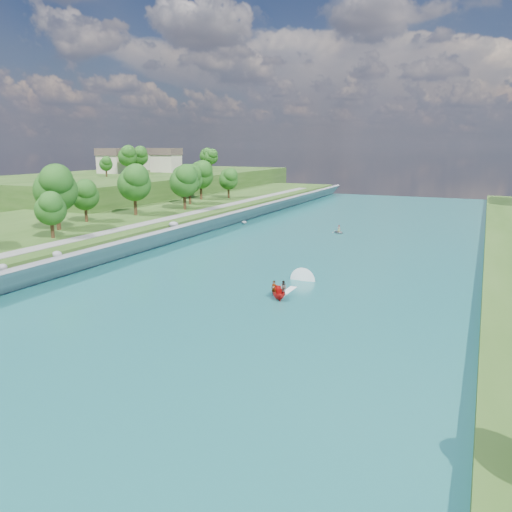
% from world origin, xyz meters
% --- Properties ---
extents(ground, '(260.00, 260.00, 0.00)m').
position_xyz_m(ground, '(0.00, 0.00, 0.00)').
color(ground, '#2D5119').
rests_on(ground, ground).
extents(river_water, '(55.00, 240.00, 0.10)m').
position_xyz_m(river_water, '(0.00, 20.00, 0.05)').
color(river_water, '#1B6368').
rests_on(river_water, ground).
extents(berm_west, '(45.00, 240.00, 3.50)m').
position_xyz_m(berm_west, '(-50.00, 20.00, 1.75)').
color(berm_west, '#2D5119').
rests_on(berm_west, ground).
extents(ridge_west, '(60.00, 120.00, 9.00)m').
position_xyz_m(ridge_west, '(-82.50, 95.00, 4.50)').
color(ridge_west, '#2D5119').
rests_on(ridge_west, ground).
extents(riprap_bank, '(4.52, 236.00, 4.34)m').
position_xyz_m(riprap_bank, '(-25.87, 19.42, 1.82)').
color(riprap_bank, slate).
rests_on(riprap_bank, ground).
extents(riverside_path, '(3.00, 200.00, 0.10)m').
position_xyz_m(riverside_path, '(-32.50, 20.00, 3.55)').
color(riverside_path, gray).
rests_on(riverside_path, berm_west).
extents(ridge_houses, '(29.50, 29.50, 8.40)m').
position_xyz_m(ridge_houses, '(-88.67, 100.00, 13.31)').
color(ridge_houses, beige).
rests_on(ridge_houses, ridge_west).
extents(trees_west, '(16.71, 149.98, 13.58)m').
position_xyz_m(trees_west, '(-42.10, 12.03, 9.38)').
color(trees_west, '#1C4A13').
rests_on(trees_west, berm_west).
extents(trees_ridge, '(17.94, 66.34, 10.96)m').
position_xyz_m(trees_ridge, '(-78.62, 101.69, 13.92)').
color(trees_ridge, '#1C4A13').
rests_on(trees_ridge, ridge_west).
extents(motorboat, '(3.60, 18.72, 2.25)m').
position_xyz_m(motorboat, '(4.96, 6.68, 0.73)').
color(motorboat, red).
rests_on(motorboat, river_water).
extents(raft, '(3.57, 3.76, 1.71)m').
position_xyz_m(raft, '(-0.76, 52.86, 0.49)').
color(raft, '#979B9F').
rests_on(raft, river_water).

